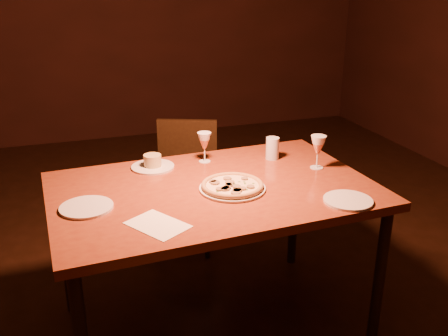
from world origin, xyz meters
name	(u,v)px	position (x,y,z in m)	size (l,w,h in m)	color
dining_table	(213,200)	(0.20, 0.04, 0.72)	(1.53, 1.02, 0.79)	brown
chair_far	(186,177)	(0.30, 0.98, 0.47)	(0.52, 0.52, 0.83)	black
pizza_plate	(232,186)	(0.27, -0.02, 0.81)	(0.31, 0.31, 0.03)	silver
ramekin_saucer	(153,164)	(-0.02, 0.37, 0.82)	(0.22, 0.22, 0.07)	silver
wine_glass_far	(204,147)	(0.26, 0.37, 0.87)	(0.07, 0.07, 0.16)	#BF6F4F
wine_glass_right	(318,152)	(0.77, 0.10, 0.88)	(0.08, 0.08, 0.17)	#BF6F4F
water_tumbler	(272,148)	(0.61, 0.30, 0.85)	(0.07, 0.07, 0.12)	silver
side_plate_left	(86,207)	(-0.38, -0.01, 0.80)	(0.22, 0.22, 0.01)	silver
side_plate_near	(348,200)	(0.71, -0.30, 0.80)	(0.21, 0.21, 0.01)	silver
menu_card	(158,225)	(-0.12, -0.25, 0.80)	(0.16, 0.24, 0.00)	white
pendant_light	(212,12)	(0.20, 0.04, 1.57)	(0.12, 0.12, 0.12)	#FF7647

